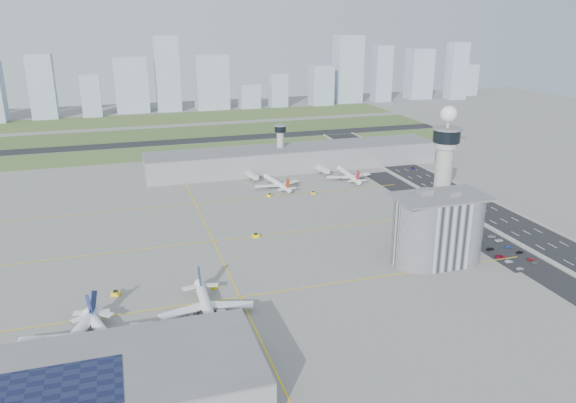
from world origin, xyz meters
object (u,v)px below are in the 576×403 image
object	(u,v)px
tug_5	(313,193)
car_lot_9	(509,247)
car_hw_1	(474,205)
car_lot_4	(479,243)
admin_building	(438,229)
car_lot_6	(535,262)
control_tower	(444,166)
jet_bridge_far_0	(248,175)
jet_bridge_near_0	(28,369)
tug_3	(256,235)
tug_4	(270,195)
airplane_near_b	(106,331)
jet_bridge_near_1	(130,353)
jet_bridge_far_1	(318,169)
tug_1	(115,293)
car_lot_1	(509,261)
car_lot_7	(531,259)
secondary_tower	(280,143)
airplane_near_a	(68,336)
jet_bridge_near_2	(222,338)
car_lot_10	(499,240)
tug_2	(215,286)
car_hw_2	(413,168)
airplane_near_c	(207,303)
tug_0	(55,341)
car_lot_5	(471,238)
airplane_far_a	(277,180)
car_lot_0	(520,268)
car_lot_2	(500,256)
airplane_far_b	(348,172)
car_lot_8	(520,252)
car_lot_3	(490,249)
car_hw_4	(362,150)

from	to	relation	value
tug_5	car_lot_9	distance (m)	122.94
car_hw_1	car_lot_4	bearing A→B (deg)	-114.52
admin_building	car_lot_6	size ratio (longest dim) A/B	10.30
control_tower	car_lot_9	distance (m)	49.20
jet_bridge_far_0	jet_bridge_near_0	bearing A→B (deg)	-40.79
tug_3	tug_4	size ratio (longest dim) A/B	1.07
jet_bridge_far_0	tug_4	distance (m)	41.86
airplane_near_b	car_lot_6	size ratio (longest dim) A/B	9.77
jet_bridge_near_1	car_hw_1	distance (m)	220.53
admin_building	jet_bridge_far_1	world-z (taller)	admin_building
tug_1	car_lot_9	xyz separation A→B (m)	(179.85, -6.38, -0.45)
car_lot_1	car_lot_7	world-z (taller)	car_lot_1
secondary_tower	tug_4	distance (m)	66.96
secondary_tower	car_lot_4	distance (m)	171.36
tug_4	jet_bridge_near_0	bearing A→B (deg)	-91.49
airplane_near_a	jet_bridge_near_2	size ratio (longest dim) A/B	3.09
car_lot_10	car_hw_1	bearing A→B (deg)	-17.77
car_lot_7	tug_5	bearing A→B (deg)	35.09
jet_bridge_far_0	car_hw_1	xyz separation A→B (m)	(112.03, -93.98, -2.30)
tug_2	car_hw_2	world-z (taller)	tug_2
airplane_near_c	tug_0	xyz separation A→B (m)	(-52.25, -2.06, -5.03)
jet_bridge_near_2	car_lot_5	size ratio (longest dim) A/B	3.77
airplane_far_a	jet_bridge_far_0	xyz separation A→B (m)	(-12.92, 24.70, -2.26)
tug_3	car_lot_0	distance (m)	123.18
control_tower	admin_building	distance (m)	41.10
tug_3	car_lot_2	distance (m)	115.99
admin_building	airplane_near_c	bearing A→B (deg)	-169.87
control_tower	car_lot_7	size ratio (longest dim) A/B	16.38
airplane_far_b	tug_0	bearing A→B (deg)	133.53
tug_0	tug_4	size ratio (longest dim) A/B	0.84
jet_bridge_far_0	tug_3	world-z (taller)	jet_bridge_far_0
jet_bridge_far_0	tug_0	distance (m)	206.26
jet_bridge_far_0	car_lot_0	world-z (taller)	jet_bridge_far_0
car_lot_1	car_lot_5	bearing A→B (deg)	2.92
airplane_near_a	airplane_near_c	bearing A→B (deg)	124.49
tug_3	car_lot_7	xyz separation A→B (m)	(112.41, -63.93, -0.46)
jet_bridge_far_0	tug_3	size ratio (longest dim) A/B	3.96
airplane_near_b	car_lot_2	size ratio (longest dim) A/B	8.73
tug_0	car_lot_8	bearing A→B (deg)	173.42
airplane_near_b	jet_bridge_near_0	distance (m)	25.59
car_lot_3	car_hw_4	xyz separation A→B (m)	(25.06, 201.83, -0.02)
control_tower	car_lot_1	distance (m)	55.33
car_lot_0	car_lot_1	size ratio (longest dim) A/B	0.92
tug_3	secondary_tower	bearing A→B (deg)	160.13
airplane_far_a	car_lot_5	distance (m)	131.53
car_lot_7	airplane_near_c	bearing A→B (deg)	100.79
car_lot_8	jet_bridge_near_2	bearing A→B (deg)	93.62
tug_0	airplane_near_c	bearing A→B (deg)	171.04
secondary_tower	car_lot_7	size ratio (longest dim) A/B	8.10
tug_3	tug_2	bearing A→B (deg)	-29.23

